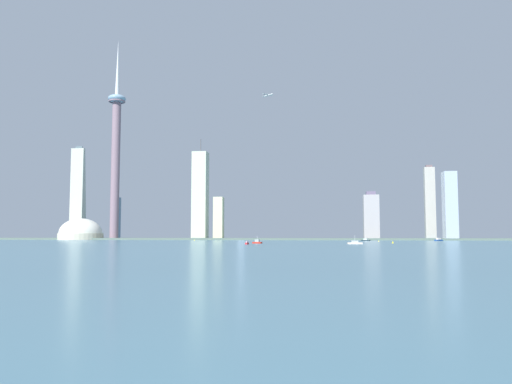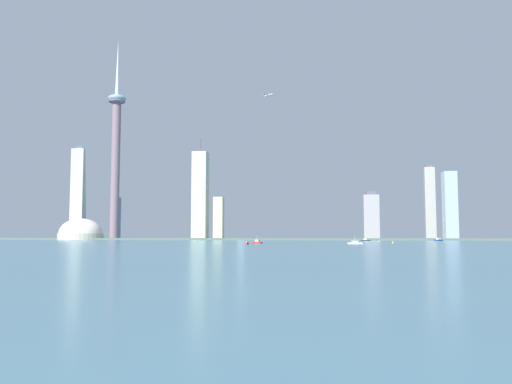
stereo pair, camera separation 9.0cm
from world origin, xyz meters
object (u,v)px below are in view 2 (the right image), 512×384
Objects in this scene: skyscraper_6 at (79,193)px; channel_buoy_1 at (194,240)px; skyscraper_7 at (450,206)px; airplane at (268,95)px; skyscraper_1 at (430,203)px; skyscraper_4 at (116,218)px; observation_tower at (116,146)px; skyscraper_5 at (200,196)px; skyscraper_0 at (242,208)px; boat_3 at (366,240)px; channel_buoy_0 at (393,242)px; boat_2 at (257,242)px; boat_5 at (439,240)px; skyscraper_3 at (371,217)px; boat_0 at (247,243)px; boat_1 at (355,243)px; stadium_dome at (81,234)px; skyscraper_2 at (219,218)px; channel_buoy_2 at (379,241)px.

channel_buoy_1 is at bearing -29.78° from skyscraper_6.
skyscraper_7 is 5.70× the size of airplane.
skyscraper_4 is (-589.26, -4.11, -25.10)m from skyscraper_1.
observation_tower reaches higher than airplane.
skyscraper_6 is at bearing -147.02° from airplane.
skyscraper_1 is at bearing 3.61° from skyscraper_5.
skyscraper_0 is 0.77× the size of skyscraper_5.
skyscraper_5 is 12.74× the size of boat_3.
airplane is at bearing 120.16° from channel_buoy_0.
boat_3 reaches higher than boat_2.
skyscraper_6 is 326.87m from channel_buoy_1.
boat_5 is 0.73× the size of airplane.
skyscraper_3 is at bearing 175.85° from skyscraper_7.
channel_buoy_0 is at bearing -32.82° from observation_tower.
skyscraper_3 is 11.45× the size of boat_0.
boat_3 is at bearing 130.49° from boat_5.
skyscraper_1 is at bearing 6.43° from observation_tower.
boat_1 is (108.70, 31.64, 0.04)m from boat_0.
boat_0 is at bearing 107.21° from boat_2.
boat_2 is at bearing 95.57° from boat_3.
skyscraper_2 reaches higher than stadium_dome.
skyscraper_2 is at bearing 84.26° from channel_buoy_1.
boat_2 reaches higher than channel_buoy_0.
skyscraper_3 is 7.36× the size of boat_2.
boat_0 is 0.50× the size of boat_3.
skyscraper_4 reaches higher than boat_0.
channel_buoy_1 is at bearing -30.15° from observation_tower.
boat_3 is at bearing -15.48° from skyscraper_4.
skyscraper_5 is 467.45m from boat_1.
skyscraper_4 is at bearing 18.56° from boat_3.
skyscraper_2 is 59.35m from skyscraper_5.
skyscraper_0 is 0.79× the size of skyscraper_6.
skyscraper_7 is at bearing -64.67° from skyscraper_1.
skyscraper_0 is 1.86× the size of skyscraper_2.
stadium_dome is 492.39m from boat_2.
skyscraper_3 is 282.22m from airplane.
channel_buoy_1 is at bearing -155.93° from skyscraper_3.
boat_1 is (432.52, -402.68, -39.53)m from skyscraper_4.
skyscraper_2 reaches higher than boat_2.
boat_2 is (401.73, -376.63, -87.84)m from skyscraper_6.
skyscraper_4 is at bearing 4.22° from skyscraper_6.
channel_buoy_1 is at bearing -39.14° from skyscraper_4.
channel_buoy_1 is (25.78, -139.70, -80.04)m from skyscraper_5.
skyscraper_3 is 372.71m from boat_1.
stadium_dome reaches higher than channel_buoy_2.
skyscraper_7 is (130.38, -9.46, 17.67)m from skyscraper_3.
skyscraper_0 is 231.98m from channel_buoy_1.
stadium_dome is 29.12× the size of channel_buoy_1.
skyscraper_1 is 589.81m from skyscraper_4.
skyscraper_2 is 321.36m from channel_buoy_2.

